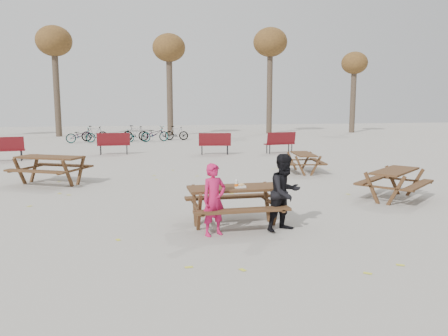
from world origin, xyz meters
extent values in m
plane|color=gray|center=(0.00, 0.00, 0.00)|extent=(80.00, 80.00, 0.00)
cube|color=#3B2315|center=(0.00, 0.00, 0.75)|extent=(1.80, 0.70, 0.05)
cube|color=#3B2315|center=(0.00, -0.60, 0.45)|extent=(1.80, 0.25, 0.05)
cube|color=#3B2315|center=(0.00, 0.60, 0.45)|extent=(1.80, 0.25, 0.05)
cylinder|color=#3B2315|center=(-0.75, -0.30, 0.36)|extent=(0.08, 0.08, 0.73)
cylinder|color=#3B2315|center=(-0.75, 0.30, 0.36)|extent=(0.08, 0.08, 0.73)
cylinder|color=#3B2315|center=(0.75, -0.30, 0.36)|extent=(0.08, 0.08, 0.73)
cylinder|color=#3B2315|center=(0.75, 0.30, 0.36)|extent=(0.08, 0.08, 0.73)
cube|color=white|center=(0.09, -0.11, 0.79)|extent=(0.18, 0.11, 0.03)
ellipsoid|color=tan|center=(0.09, -0.11, 0.83)|extent=(0.14, 0.06, 0.05)
cylinder|color=silver|center=(0.00, -0.13, 0.85)|extent=(0.06, 0.06, 0.15)
cylinder|color=orange|center=(0.00, -0.13, 0.83)|extent=(0.07, 0.07, 0.05)
cylinder|color=white|center=(0.00, -0.13, 0.94)|extent=(0.03, 0.03, 0.02)
imported|color=#BD174F|center=(-0.51, -0.53, 0.66)|extent=(0.56, 0.47, 1.32)
imported|color=black|center=(0.84, -0.52, 0.73)|extent=(0.87, 0.78, 1.46)
imported|color=black|center=(-4.89, 19.69, 0.45)|extent=(1.83, 1.01, 0.91)
imported|color=black|center=(-4.14, 20.60, 0.49)|extent=(1.68, 0.65, 0.98)
imported|color=black|center=(-2.44, 19.35, 0.40)|extent=(1.60, 0.98, 0.80)
imported|color=black|center=(-1.60, 20.32, 0.50)|extent=(1.72, 0.87, 0.99)
imported|color=black|center=(-0.43, 19.62, 0.49)|extent=(1.96, 1.25, 0.97)
imported|color=black|center=(1.02, 20.44, 0.46)|extent=(1.58, 0.73, 0.92)
cylinder|color=#382B21|center=(-7.00, 25.50, 3.15)|extent=(0.44, 0.44, 6.30)
ellipsoid|color=brown|center=(-7.00, 25.50, 6.75)|extent=(2.52, 2.52, 2.14)
cylinder|color=#382B21|center=(1.00, 24.50, 2.97)|extent=(0.44, 0.44, 5.95)
ellipsoid|color=brown|center=(1.00, 24.50, 6.38)|extent=(2.38, 2.38, 2.02)
cylinder|color=#382B21|center=(9.00, 25.50, 3.32)|extent=(0.44, 0.44, 6.65)
ellipsoid|color=brown|center=(9.00, 25.50, 7.12)|extent=(2.66, 2.66, 2.26)
cylinder|color=#382B21|center=(16.00, 25.00, 2.62)|extent=(0.44, 0.44, 5.25)
ellipsoid|color=brown|center=(16.00, 25.00, 5.62)|extent=(2.10, 2.10, 1.79)
camera|label=1|loc=(-1.96, -8.08, 2.38)|focal=35.00mm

